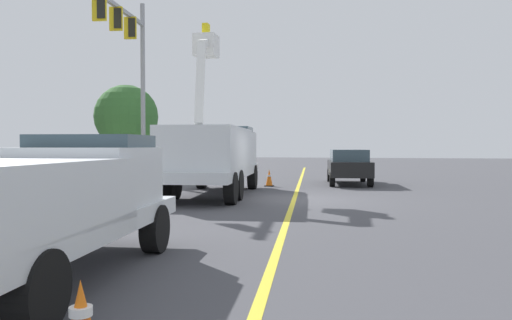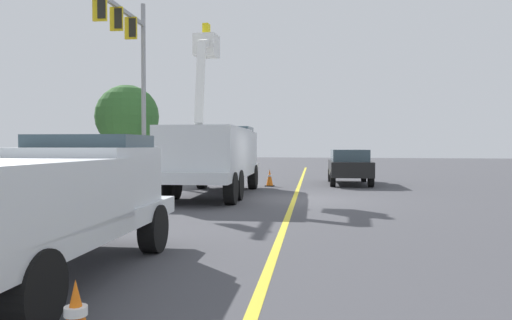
% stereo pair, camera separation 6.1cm
% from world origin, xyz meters
% --- Properties ---
extents(ground, '(120.00, 120.00, 0.00)m').
position_xyz_m(ground, '(0.00, 0.00, 0.00)').
color(ground, '#47474C').
extents(sidewalk_far_side, '(60.09, 8.57, 0.12)m').
position_xyz_m(sidewalk_far_side, '(-0.72, 8.59, 0.06)').
color(sidewalk_far_side, '#B2ADA3').
rests_on(sidewalk_far_side, ground).
extents(lane_centre_stripe, '(49.84, 4.31, 0.01)m').
position_xyz_m(lane_centre_stripe, '(0.00, 0.00, 0.00)').
color(lane_centre_stripe, yellow).
rests_on(lane_centre_stripe, ground).
extents(utility_bucket_truck, '(8.38, 3.17, 6.87)m').
position_xyz_m(utility_bucket_truck, '(0.92, 3.17, 1.61)').
color(utility_bucket_truck, silver).
rests_on(utility_bucket_truck, ground).
extents(service_pickup_truck, '(5.76, 2.56, 2.06)m').
position_xyz_m(service_pickup_truck, '(-10.96, 2.17, 1.12)').
color(service_pickup_truck, silver).
rests_on(service_pickup_truck, ground).
extents(passing_minivan, '(4.94, 2.29, 1.69)m').
position_xyz_m(passing_minivan, '(7.29, -1.80, 0.97)').
color(passing_minivan, black).
rests_on(passing_minivan, ground).
extents(traffic_cone_mid_front, '(0.40, 0.40, 0.79)m').
position_xyz_m(traffic_cone_mid_front, '(5.24, 1.79, 0.39)').
color(traffic_cone_mid_front, black).
rests_on(traffic_cone_mid_front, ground).
extents(traffic_signal_mast, '(5.80, 0.84, 8.79)m').
position_xyz_m(traffic_signal_mast, '(3.73, 7.94, 6.03)').
color(traffic_signal_mast, gray).
rests_on(traffic_signal_mast, ground).
extents(street_tree_right, '(3.44, 3.44, 5.19)m').
position_xyz_m(street_tree_right, '(7.73, 10.11, 3.46)').
color(street_tree_right, brown).
rests_on(street_tree_right, ground).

